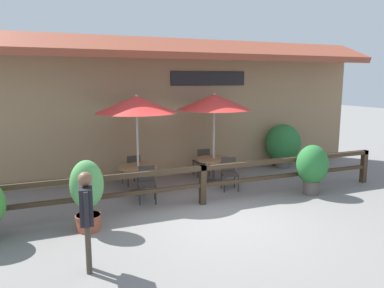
# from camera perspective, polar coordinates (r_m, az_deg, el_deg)

# --- Properties ---
(ground_plane) EXTENTS (60.00, 60.00, 0.00)m
(ground_plane) POSITION_cam_1_polar(r_m,az_deg,el_deg) (8.24, 4.65, -11.30)
(ground_plane) COLOR slate
(building_facade) EXTENTS (14.28, 1.49, 4.23)m
(building_facade) POSITION_cam_1_polar(r_m,az_deg,el_deg) (11.52, -4.54, 5.79)
(building_facade) COLOR #997A56
(building_facade) RESTS_ON ground
(patio_railing) EXTENTS (10.40, 0.14, 0.95)m
(patio_railing) POSITION_cam_1_polar(r_m,az_deg,el_deg) (8.93, 1.64, -4.92)
(patio_railing) COLOR #3D2D1E
(patio_railing) RESTS_ON ground
(patio_umbrella_near) EXTENTS (2.09, 2.09, 2.59)m
(patio_umbrella_near) POSITION_cam_1_polar(r_m,az_deg,el_deg) (9.69, -8.45, 5.98)
(patio_umbrella_near) COLOR #B7B2A8
(patio_umbrella_near) RESTS_ON ground
(dining_table_near) EXTENTS (1.02, 1.02, 0.72)m
(dining_table_near) POSITION_cam_1_polar(r_m,az_deg,el_deg) (9.96, -8.20, -4.18)
(dining_table_near) COLOR olive
(dining_table_near) RESTS_ON ground
(chair_near_streetside) EXTENTS (0.50, 0.50, 0.87)m
(chair_near_streetside) POSITION_cam_1_polar(r_m,az_deg,el_deg) (9.24, -6.87, -5.78)
(chair_near_streetside) COLOR #332D28
(chair_near_streetside) RESTS_ON ground
(chair_near_wallside) EXTENTS (0.50, 0.50, 0.87)m
(chair_near_wallside) POSITION_cam_1_polar(r_m,az_deg,el_deg) (10.74, -9.12, -3.63)
(chair_near_wallside) COLOR #332D28
(chair_near_wallside) RESTS_ON ground
(patio_umbrella_middle) EXTENTS (2.09, 2.09, 2.59)m
(patio_umbrella_middle) POSITION_cam_1_polar(r_m,az_deg,el_deg) (10.61, 3.40, 6.39)
(patio_umbrella_middle) COLOR #B7B2A8
(patio_umbrella_middle) RESTS_ON ground
(dining_table_middle) EXTENTS (1.02, 1.02, 0.72)m
(dining_table_middle) POSITION_cam_1_polar(r_m,az_deg,el_deg) (10.86, 3.30, -2.93)
(dining_table_middle) COLOR olive
(dining_table_middle) RESTS_ON ground
(chair_middle_streetside) EXTENTS (0.51, 0.51, 0.87)m
(chair_middle_streetside) POSITION_cam_1_polar(r_m,az_deg,el_deg) (10.22, 5.70, -4.25)
(chair_middle_streetside) COLOR #332D28
(chair_middle_streetside) RESTS_ON ground
(chair_middle_wallside) EXTENTS (0.42, 0.42, 0.87)m
(chair_middle_wallside) POSITION_cam_1_polar(r_m,az_deg,el_deg) (11.58, 1.54, -2.53)
(chair_middle_wallside) COLOR #332D28
(chair_middle_wallside) RESTS_ON ground
(potted_plant_broad_leaf) EXTENTS (0.84, 0.76, 1.31)m
(potted_plant_broad_leaf) POSITION_cam_1_polar(r_m,az_deg,el_deg) (10.18, 17.83, -3.29)
(potted_plant_broad_leaf) COLOR #564C47
(potted_plant_broad_leaf) RESTS_ON ground
(potted_plant_corner_fern) EXTENTS (0.65, 0.59, 1.43)m
(potted_plant_corner_fern) POSITION_cam_1_polar(r_m,az_deg,el_deg) (7.66, -15.70, -6.97)
(potted_plant_corner_fern) COLOR #9E4C33
(potted_plant_corner_fern) RESTS_ON ground
(potted_plant_entrance_palm) EXTENTS (1.23, 1.10, 1.47)m
(potted_plant_entrance_palm) POSITION_cam_1_polar(r_m,az_deg,el_deg) (13.07, 13.71, -0.01)
(potted_plant_entrance_palm) COLOR #564C47
(potted_plant_entrance_palm) RESTS_ON ground
(pedestrian) EXTENTS (0.24, 0.56, 1.60)m
(pedestrian) POSITION_cam_1_polar(r_m,az_deg,el_deg) (6.00, -15.79, -9.41)
(pedestrian) COLOR #42382D
(pedestrian) RESTS_ON ground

